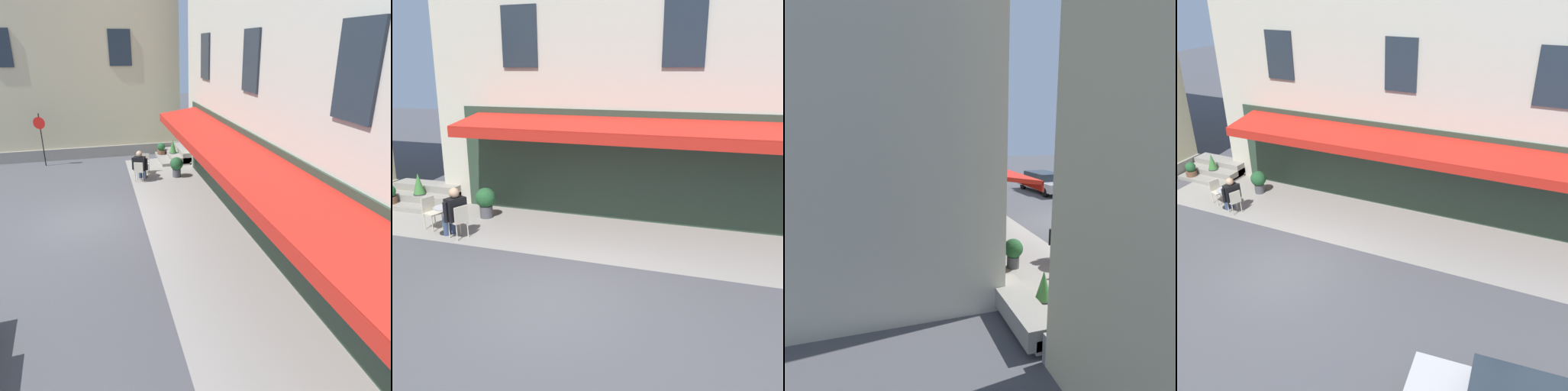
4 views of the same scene
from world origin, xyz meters
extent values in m
plane|color=#4C4C51|center=(0.00, 0.00, 0.00)|extent=(70.00, 70.00, 0.00)
cube|color=gray|center=(-3.25, -3.40, 0.00)|extent=(20.50, 3.20, 0.01)
cube|color=#2D4233|center=(-3.00, -4.97, 1.60)|extent=(16.00, 0.06, 3.20)
cube|color=red|center=(-3.00, -4.15, 2.85)|extent=(15.00, 1.70, 0.36)
cube|color=red|center=(-3.00, -3.32, 2.62)|extent=(15.00, 0.04, 0.28)
cube|color=#232D38|center=(-1.67, -4.96, 5.20)|extent=(1.10, 0.06, 1.70)
cube|color=#232D38|center=(3.00, -4.96, 5.20)|extent=(1.10, 0.06, 1.70)
cube|color=gray|center=(6.60, -4.20, 0.07)|extent=(2.40, 1.40, 0.15)
cube|color=gray|center=(6.60, -4.55, 0.22)|extent=(2.40, 1.05, 0.30)
cube|color=gray|center=(6.60, -4.90, 0.38)|extent=(2.40, 0.70, 0.45)
cylinder|color=black|center=(4.14, -2.39, 0.01)|extent=(0.40, 0.40, 0.03)
cylinder|color=black|center=(4.14, -2.39, 0.36)|extent=(0.06, 0.06, 0.72)
cylinder|color=#B7B7BC|center=(4.14, -2.39, 0.73)|extent=(0.60, 0.60, 0.03)
cylinder|color=beige|center=(3.72, -2.41, 0.23)|extent=(0.03, 0.03, 0.45)
cylinder|color=beige|center=(3.85, -2.09, 0.23)|extent=(0.03, 0.03, 0.45)
cylinder|color=beige|center=(3.41, -2.28, 0.23)|extent=(0.03, 0.03, 0.45)
cylinder|color=beige|center=(3.53, -1.97, 0.23)|extent=(0.03, 0.03, 0.45)
cube|color=beige|center=(3.63, -2.19, 0.47)|extent=(0.52, 0.52, 0.04)
cube|color=beige|center=(3.46, -2.12, 0.70)|extent=(0.18, 0.39, 0.42)
cylinder|color=beige|center=(4.55, -2.33, 0.23)|extent=(0.03, 0.03, 0.45)
cylinder|color=beige|center=(4.46, -2.66, 0.23)|extent=(0.03, 0.03, 0.45)
cylinder|color=beige|center=(4.88, -2.42, 0.23)|extent=(0.03, 0.03, 0.45)
cylinder|color=beige|center=(4.78, -2.75, 0.23)|extent=(0.03, 0.03, 0.45)
cube|color=beige|center=(4.67, -2.54, 0.47)|extent=(0.50, 0.50, 0.04)
cube|color=beige|center=(4.84, -2.59, 0.70)|extent=(0.15, 0.40, 0.42)
cylinder|color=navy|center=(3.98, -2.43, 0.23)|extent=(0.16, 0.16, 0.47)
cylinder|color=navy|center=(3.81, -2.37, 0.49)|extent=(0.39, 0.29, 0.17)
cylinder|color=navy|center=(4.05, -2.25, 0.23)|extent=(0.16, 0.16, 0.47)
cylinder|color=navy|center=(3.88, -2.18, 0.49)|extent=(0.39, 0.29, 0.17)
cube|color=black|center=(3.68, -2.21, 0.79)|extent=(0.45, 0.57, 0.61)
sphere|color=tan|center=(3.68, -2.21, 1.23)|extent=(0.27, 0.27, 0.27)
cylinder|color=black|center=(3.57, -2.49, 0.78)|extent=(0.11, 0.11, 0.54)
cylinder|color=black|center=(3.79, -1.93, 0.78)|extent=(0.11, 0.11, 0.54)
cylinder|color=#4C4C51|center=(3.79, -3.88, 0.18)|extent=(0.38, 0.38, 0.37)
sphere|color=#23562D|center=(3.79, -3.88, 0.62)|extent=(0.60, 0.60, 0.60)
cylinder|color=#2D2D33|center=(6.47, -4.26, 0.21)|extent=(0.38, 0.38, 0.41)
cone|color=#3D7A38|center=(6.47, -4.26, 0.75)|extent=(0.36, 0.36, 0.68)
camera|label=1|loc=(-12.10, -0.60, 5.61)|focal=34.25mm
camera|label=2|loc=(-2.95, 7.02, 4.29)|focal=40.03mm
camera|label=3|loc=(12.67, -7.66, 4.24)|focal=30.41mm
camera|label=4|loc=(-6.52, 8.26, 7.72)|focal=39.18mm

